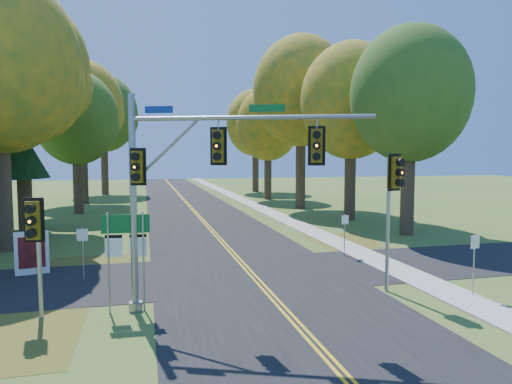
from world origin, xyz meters
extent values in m
plane|color=#395D20|center=(0.00, 0.00, 0.00)|extent=(160.00, 160.00, 0.00)
cube|color=black|center=(0.00, 0.00, 0.01)|extent=(8.00, 160.00, 0.02)
cube|color=black|center=(0.00, 2.00, 0.01)|extent=(60.00, 6.00, 0.02)
cube|color=gold|center=(-0.10, 0.00, 0.03)|extent=(0.10, 160.00, 0.01)
cube|color=gold|center=(0.10, 0.00, 0.03)|extent=(0.10, 160.00, 0.01)
cube|color=#9E998E|center=(6.20, 0.00, 0.03)|extent=(1.60, 160.00, 0.06)
cube|color=brown|center=(-6.50, 4.00, 0.01)|extent=(4.00, 6.00, 0.00)
cube|color=brown|center=(6.80, 6.00, 0.01)|extent=(3.50, 8.00, 0.00)
cube|color=brown|center=(-7.50, -3.00, 0.01)|extent=(3.00, 5.00, 0.00)
cylinder|color=#38281C|center=(-11.20, 9.30, 3.38)|extent=(0.86, 0.86, 6.75)
sphere|color=orange|center=(-9.60, 10.50, 8.75)|extent=(4.80, 4.80, 4.80)
cylinder|color=#38281C|center=(11.50, 8.70, 3.04)|extent=(0.83, 0.83, 6.08)
ellipsoid|color=#436720|center=(11.50, 8.70, 8.60)|extent=(7.20, 7.20, 8.28)
sphere|color=#436720|center=(12.94, 9.78, 7.88)|extent=(4.32, 4.32, 4.32)
sphere|color=#436720|center=(10.24, 7.98, 9.32)|extent=(3.96, 3.96, 3.96)
cylinder|color=#38281C|center=(-11.80, 16.20, 3.71)|extent=(0.89, 0.89, 7.42)
ellipsoid|color=orange|center=(-11.80, 16.20, 10.43)|extent=(8.60, 8.60, 9.89)
sphere|color=orange|center=(-10.08, 17.49, 9.57)|extent=(5.16, 5.16, 5.16)
cylinder|color=#38281C|center=(10.90, 15.50, 3.15)|extent=(0.84, 0.84, 6.30)
ellipsoid|color=orange|center=(10.90, 15.50, 8.96)|extent=(7.60, 7.60, 8.74)
sphere|color=orange|center=(12.42, 16.64, 8.20)|extent=(4.56, 4.56, 4.56)
sphere|color=orange|center=(9.57, 14.74, 9.72)|extent=(4.18, 4.18, 4.18)
cylinder|color=#38281C|center=(-9.60, 24.40, 2.81)|extent=(0.81, 0.81, 5.62)
ellipsoid|color=#436720|center=(-9.60, 24.40, 8.00)|extent=(6.80, 6.80, 7.82)
sphere|color=#436720|center=(-8.24, 25.42, 7.33)|extent=(4.08, 4.08, 4.08)
sphere|color=#436720|center=(-10.79, 23.72, 8.69)|extent=(3.74, 3.74, 3.74)
cylinder|color=#38281C|center=(9.80, 23.60, 3.83)|extent=(0.90, 0.90, 7.65)
ellipsoid|color=orange|center=(9.80, 23.60, 10.73)|extent=(8.80, 8.80, 10.12)
sphere|color=orange|center=(11.56, 24.92, 9.85)|extent=(5.28, 5.28, 5.28)
sphere|color=orange|center=(8.26, 22.72, 11.61)|extent=(4.84, 4.84, 4.84)
cylinder|color=#38281C|center=(-10.20, 33.10, 3.49)|extent=(0.87, 0.87, 6.98)
ellipsoid|color=orange|center=(-10.20, 33.10, 9.85)|extent=(8.20, 8.20, 9.43)
sphere|color=orange|center=(-8.56, 34.33, 9.03)|extent=(4.92, 4.92, 4.92)
sphere|color=orange|center=(-11.63, 32.28, 10.67)|extent=(4.51, 4.51, 4.51)
cylinder|color=#38281C|center=(9.20, 32.80, 2.93)|extent=(0.82, 0.82, 5.85)
ellipsoid|color=orange|center=(9.20, 32.80, 8.30)|extent=(7.00, 7.00, 8.05)
sphere|color=orange|center=(10.60, 33.85, 7.60)|extent=(4.20, 4.20, 4.20)
sphere|color=orange|center=(7.97, 32.10, 9.00)|extent=(3.85, 3.85, 3.85)
cylinder|color=#38281C|center=(-9.00, 44.00, 3.60)|extent=(0.88, 0.88, 7.20)
ellipsoid|color=#436720|center=(-9.00, 44.00, 10.14)|extent=(8.40, 8.40, 9.66)
sphere|color=#436720|center=(-7.32, 45.26, 9.30)|extent=(5.04, 5.04, 5.04)
sphere|color=#436720|center=(-10.47, 43.16, 10.98)|extent=(4.62, 4.62, 4.62)
cylinder|color=#38281C|center=(10.40, 43.50, 3.26)|extent=(0.85, 0.85, 6.53)
ellipsoid|color=orange|center=(10.40, 43.50, 9.26)|extent=(7.80, 7.80, 8.97)
sphere|color=orange|center=(11.96, 44.67, 8.47)|extent=(4.68, 4.68, 4.68)
sphere|color=orange|center=(9.04, 42.72, 10.04)|extent=(4.29, 4.29, 4.29)
cylinder|color=#38281C|center=(-13.00, 16.00, 1.71)|extent=(0.50, 0.50, 3.42)
cone|color=black|center=(-13.00, 16.00, 6.15)|extent=(5.60, 5.60, 5.45)
cylinder|color=gray|center=(-4.55, -1.67, 3.38)|extent=(0.21, 0.21, 6.76)
cylinder|color=gray|center=(-4.55, -1.67, 0.14)|extent=(0.42, 0.42, 0.29)
cylinder|color=gray|center=(-1.19, -3.02, 5.98)|extent=(6.77, 2.81, 0.14)
cylinder|color=gray|center=(-3.56, -2.07, 5.02)|extent=(2.06, 0.89, 1.99)
cylinder|color=gray|center=(-2.04, -2.68, 5.81)|extent=(0.04, 0.04, 0.35)
cube|color=#72590C|center=(-2.04, -2.68, 5.15)|extent=(0.41, 0.39, 0.97)
cube|color=black|center=(-2.04, -2.68, 5.15)|extent=(0.48, 0.21, 1.14)
sphere|color=orange|center=(-2.12, -2.88, 5.15)|extent=(0.17, 0.17, 0.17)
cylinder|color=black|center=(-2.12, -2.88, 5.46)|extent=(0.27, 0.23, 0.23)
cylinder|color=black|center=(-2.12, -2.88, 5.15)|extent=(0.27, 0.23, 0.23)
cylinder|color=black|center=(-2.12, -2.88, 4.85)|extent=(0.27, 0.23, 0.23)
cylinder|color=gray|center=(0.65, -3.75, 5.81)|extent=(0.04, 0.04, 0.35)
cube|color=#72590C|center=(0.65, -3.75, 5.15)|extent=(0.41, 0.39, 0.97)
cube|color=black|center=(0.65, -3.75, 5.15)|extent=(0.48, 0.21, 1.14)
sphere|color=orange|center=(0.57, -3.96, 5.15)|extent=(0.17, 0.17, 0.17)
cylinder|color=black|center=(0.57, -3.96, 5.46)|extent=(0.27, 0.23, 0.23)
cylinder|color=black|center=(0.57, -3.96, 5.15)|extent=(0.27, 0.23, 0.23)
cylinder|color=black|center=(0.57, -3.96, 4.85)|extent=(0.27, 0.23, 0.23)
cube|color=#72590C|center=(-4.38, -1.90, 4.54)|extent=(0.41, 0.39, 0.97)
cube|color=black|center=(-4.38, -1.90, 4.54)|extent=(0.48, 0.21, 1.14)
sphere|color=orange|center=(-4.46, -2.10, 4.54)|extent=(0.17, 0.17, 0.17)
cylinder|color=black|center=(-4.46, -2.10, 4.85)|extent=(0.27, 0.23, 0.23)
cylinder|color=black|center=(-4.46, -2.10, 4.54)|extent=(0.27, 0.23, 0.23)
cylinder|color=black|center=(-4.46, -2.10, 4.23)|extent=(0.27, 0.23, 0.23)
cube|color=navy|center=(-3.74, -2.00, 6.26)|extent=(0.82, 0.36, 0.21)
cube|color=#0C5926|center=(-0.70, -3.21, 6.26)|extent=(1.00, 0.43, 0.21)
cylinder|color=#929499|center=(4.20, -1.67, 2.42)|extent=(0.13, 0.13, 4.84)
cube|color=#72590C|center=(4.27, -1.91, 4.29)|extent=(0.45, 0.42, 1.10)
cube|color=black|center=(4.27, -1.91, 4.29)|extent=(0.56, 0.20, 1.30)
sphere|color=orange|center=(4.34, -2.15, 4.29)|extent=(0.20, 0.20, 0.20)
cylinder|color=black|center=(4.34, -2.15, 4.64)|extent=(0.30, 0.24, 0.26)
cylinder|color=black|center=(4.34, -2.15, 4.29)|extent=(0.30, 0.24, 0.26)
cylinder|color=black|center=(4.34, -2.15, 3.94)|extent=(0.30, 0.24, 0.26)
cylinder|color=#989AA0|center=(-7.31, -1.61, 1.78)|extent=(0.13, 0.13, 3.56)
cube|color=#72590C|center=(-7.35, -1.85, 3.00)|extent=(0.43, 0.39, 1.11)
cube|color=black|center=(-7.35, -1.85, 3.00)|extent=(0.58, 0.13, 1.31)
sphere|color=orange|center=(-7.39, -2.10, 3.00)|extent=(0.20, 0.20, 0.20)
cylinder|color=black|center=(-7.39, -2.10, 3.36)|extent=(0.29, 0.22, 0.27)
cylinder|color=black|center=(-7.39, -2.10, 3.00)|extent=(0.29, 0.22, 0.27)
cylinder|color=black|center=(-7.39, -2.10, 2.65)|extent=(0.29, 0.22, 0.27)
cylinder|color=gray|center=(-5.32, -1.68, 1.57)|extent=(0.06, 0.06, 3.14)
cylinder|color=gray|center=(-4.28, -1.74, 1.57)|extent=(0.06, 0.06, 3.14)
cube|color=#0C5824|center=(-4.80, -1.68, 2.77)|extent=(1.46, 0.13, 0.58)
cube|color=silver|center=(-4.80, -1.68, 2.77)|extent=(1.25, 0.08, 0.08)
cube|color=silver|center=(-5.16, -1.65, 2.04)|extent=(0.52, 0.07, 0.58)
cube|color=black|center=(-5.16, -1.65, 2.39)|extent=(0.52, 0.04, 0.10)
cube|color=silver|center=(-4.43, -1.70, 2.04)|extent=(0.52, 0.07, 0.58)
cube|color=black|center=(-4.43, -1.70, 2.39)|extent=(0.52, 0.04, 0.10)
cube|color=silver|center=(-8.74, 3.88, 0.89)|extent=(1.30, 0.45, 1.78)
cube|color=maroon|center=(-8.72, 3.79, 0.94)|extent=(0.97, 0.23, 1.29)
cube|color=silver|center=(-9.22, 3.78, 0.15)|extent=(0.09, 0.09, 0.30)
cube|color=silver|center=(-8.25, 3.99, 0.15)|extent=(0.09, 0.09, 0.30)
cylinder|color=gray|center=(5.17, 4.00, 1.03)|extent=(0.05, 0.05, 2.07)
cube|color=silver|center=(5.18, 3.98, 1.78)|extent=(0.39, 0.10, 0.42)
cylinder|color=gray|center=(6.83, -2.90, 1.10)|extent=(0.05, 0.05, 2.20)
cube|color=silver|center=(6.83, -2.92, 1.90)|extent=(0.42, 0.13, 0.45)
cylinder|color=gray|center=(-6.53, 2.00, 1.09)|extent=(0.05, 0.05, 2.17)
cube|color=silver|center=(-6.53, 1.98, 1.88)|extent=(0.41, 0.11, 0.44)
camera|label=1|loc=(-4.21, -16.17, 4.88)|focal=32.00mm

